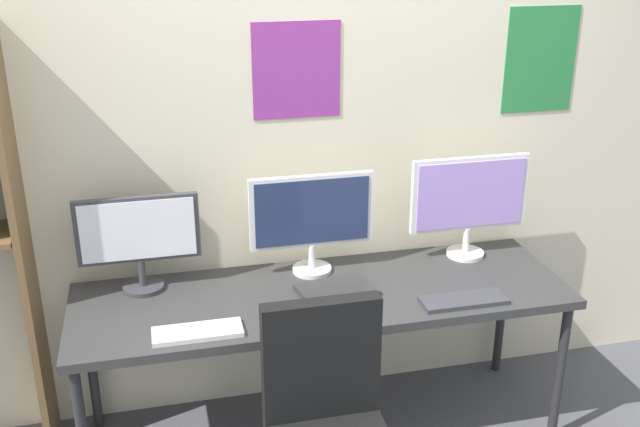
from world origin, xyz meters
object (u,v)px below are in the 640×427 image
(monitor_center, at_px, (312,217))
(keyboard_left, at_px, (198,332))
(monitor_left, at_px, (139,236))
(keyboard_right, at_px, (464,300))
(desk, at_px, (323,302))
(computer_mouse, at_px, (277,312))
(monitor_right, at_px, (469,199))
(laptop_closed, at_px, (336,290))

(monitor_center, xyz_separation_m, keyboard_left, (-0.56, -0.44, -0.26))
(monitor_left, bearing_deg, keyboard_left, -65.68)
(keyboard_right, bearing_deg, monitor_left, 161.48)
(desk, height_order, computer_mouse, computer_mouse)
(keyboard_left, xyz_separation_m, computer_mouse, (0.33, 0.07, 0.01))
(monitor_left, relative_size, monitor_right, 0.91)
(desk, relative_size, monitor_center, 3.84)
(monitor_right, distance_m, laptop_closed, 0.79)
(computer_mouse, bearing_deg, monitor_center, 58.17)
(monitor_left, relative_size, keyboard_left, 1.48)
(keyboard_right, xyz_separation_m, laptop_closed, (-0.50, 0.21, 0.00))
(monitor_center, height_order, keyboard_right, monitor_center)
(monitor_right, xyz_separation_m, keyboard_left, (-1.32, -0.44, -0.28))
(keyboard_right, height_order, computer_mouse, computer_mouse)
(monitor_left, height_order, laptop_closed, monitor_left)
(monitor_left, distance_m, monitor_center, 0.76)
(desk, bearing_deg, monitor_right, 15.61)
(monitor_left, xyz_separation_m, monitor_center, (0.76, 0.00, 0.02))
(desk, xyz_separation_m, laptop_closed, (0.06, -0.02, 0.06))
(keyboard_left, relative_size, computer_mouse, 3.66)
(computer_mouse, xyz_separation_m, laptop_closed, (0.29, 0.14, -0.00))
(computer_mouse, bearing_deg, keyboard_left, -167.36)
(monitor_center, bearing_deg, monitor_right, 0.00)
(monitor_right, relative_size, computer_mouse, 5.96)
(desk, distance_m, keyboard_right, 0.61)
(monitor_right, xyz_separation_m, keyboard_right, (-0.20, -0.44, -0.28))
(monitor_right, bearing_deg, keyboard_left, -161.47)
(computer_mouse, height_order, laptop_closed, computer_mouse)
(keyboard_right, bearing_deg, monitor_right, 65.68)
(desk, distance_m, monitor_center, 0.39)
(keyboard_left, distance_m, keyboard_right, 1.12)
(monitor_center, relative_size, laptop_closed, 1.76)
(monitor_left, xyz_separation_m, computer_mouse, (0.53, -0.37, -0.24))
(desk, height_order, monitor_center, monitor_center)
(laptop_closed, bearing_deg, keyboard_right, -34.03)
(keyboard_right, height_order, laptop_closed, laptop_closed)
(monitor_center, bearing_deg, monitor_left, -180.00)
(computer_mouse, bearing_deg, monitor_right, 20.42)
(monitor_left, height_order, keyboard_right, monitor_left)
(monitor_left, relative_size, computer_mouse, 5.43)
(desk, xyz_separation_m, monitor_left, (-0.76, 0.21, 0.30))
(computer_mouse, bearing_deg, desk, 34.27)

